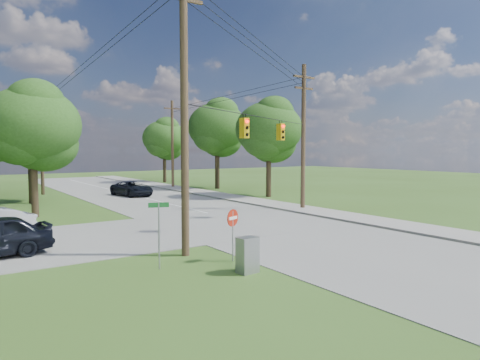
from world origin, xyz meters
TOP-DOWN VIEW (x-y plane):
  - ground at (0.00, 0.00)m, footprint 140.00×140.00m
  - main_road at (2.00, 5.00)m, footprint 10.00×100.00m
  - sidewalk_east at (8.70, 5.00)m, footprint 2.60×100.00m
  - pole_sw at (-4.60, 0.40)m, footprint 2.00×0.32m
  - pole_ne at (8.90, 8.00)m, footprint 2.00×0.32m
  - pole_north_e at (8.90, 30.00)m, footprint 2.00×0.32m
  - pole_north_w at (-5.00, 30.00)m, footprint 2.00×0.32m
  - power_lines at (1.50, 11.54)m, footprint 13.93×29.62m
  - traffic_signals at (2.55, 4.43)m, footprint 4.91×3.27m
  - tree_w_near at (-8.00, 15.00)m, footprint 6.00×6.00m
  - tree_w_mid at (-7.00, 23.00)m, footprint 6.40×6.40m
  - tree_e_near at (12.00, 16.00)m, footprint 6.20×6.20m
  - tree_e_mid at (12.50, 26.00)m, footprint 6.60×6.60m
  - tree_e_far at (11.50, 38.00)m, footprint 5.80×5.80m
  - car_main_north at (1.67, 23.71)m, footprint 3.10×5.24m
  - control_cabinet at (-3.94, -3.08)m, footprint 0.75×0.57m
  - do_not_enter_sign at (-3.50, -1.46)m, footprint 0.65×0.26m
  - street_name_sign at (-6.32, -0.88)m, footprint 0.70×0.29m

SIDE VIEW (x-z plane):
  - ground at x=0.00m, z-range 0.00..0.00m
  - main_road at x=2.00m, z-range 0.00..0.03m
  - sidewalk_east at x=8.70m, z-range 0.00..0.12m
  - control_cabinet at x=-3.94m, z-range 0.00..1.27m
  - car_main_north at x=1.67m, z-range 0.03..1.40m
  - do_not_enter_sign at x=-3.50m, z-range 0.49..2.54m
  - street_name_sign at x=-6.32m, z-range 0.35..2.81m
  - pole_north_e at x=8.90m, z-range 0.13..10.13m
  - pole_north_w at x=-5.00m, z-range 0.13..10.13m
  - pole_ne at x=8.90m, z-range 0.22..10.72m
  - traffic_signals at x=2.55m, z-range 4.97..6.02m
  - tree_e_far at x=11.50m, z-range 1.76..10.08m
  - tree_w_near at x=-8.00m, z-range 1.72..10.12m
  - pole_sw at x=-4.60m, z-range 0.23..12.23m
  - tree_e_near at x=12.00m, z-range 1.85..10.66m
  - tree_w_mid at x=-7.00m, z-range 1.97..11.19m
  - tree_e_mid at x=12.50m, z-range 2.09..11.73m
  - power_lines at x=1.50m, z-range 6.69..11.62m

